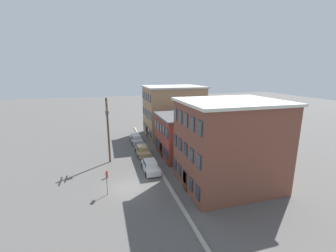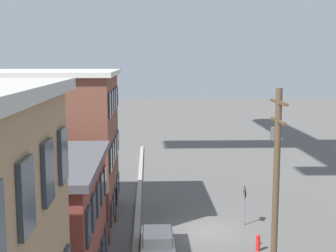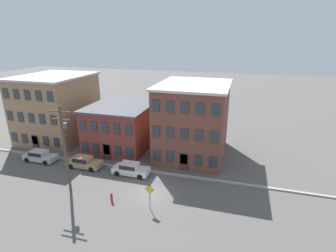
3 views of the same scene
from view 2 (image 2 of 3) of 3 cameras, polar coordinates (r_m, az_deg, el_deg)
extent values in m
plane|color=#565451|center=(29.99, 5.00, -12.62)|extent=(200.00, 200.00, 0.00)
cube|color=#9E998E|center=(29.74, -3.84, -12.63)|extent=(56.00, 0.36, 0.16)
cube|color=#2D3842|center=(8.83, -16.88, -8.25)|extent=(0.90, 0.10, 1.40)
cube|color=#2D3842|center=(10.57, -14.41, -5.47)|extent=(0.90, 0.10, 1.40)
cube|color=#2D3842|center=(12.33, -12.66, -3.47)|extent=(0.90, 0.10, 1.40)
cube|color=#2D3842|center=(17.58, -9.68, -12.01)|extent=(0.90, 0.10, 1.40)
cube|color=#2D3842|center=(19.12, -9.06, -10.31)|extent=(0.90, 0.10, 1.40)
cube|color=#2D3842|center=(20.68, -8.53, -8.88)|extent=(0.90, 0.10, 1.40)
cube|color=#2D3842|center=(23.26, -7.93, -14.92)|extent=(0.90, 0.10, 1.40)
cube|color=#2D3842|center=(22.25, -8.09, -7.64)|extent=(0.90, 0.10, 1.40)
cube|color=#2D3842|center=(24.78, -7.57, -13.43)|extent=(0.90, 0.10, 1.40)
cube|color=#2D3842|center=(23.83, -7.70, -6.57)|extent=(0.90, 0.10, 1.40)
cube|color=brown|center=(31.58, -16.10, -2.78)|extent=(8.74, 10.42, 9.61)
cube|color=silver|center=(31.06, -16.46, 6.23)|extent=(9.24, 10.92, 0.30)
cube|color=#2D3842|center=(28.21, -6.90, -10.56)|extent=(0.90, 0.10, 1.40)
cube|color=#2D3842|center=(27.35, -7.02, -4.19)|extent=(0.90, 0.10, 1.40)
cube|color=#2D3842|center=(26.86, -7.13, 2.51)|extent=(0.90, 0.10, 1.40)
cube|color=#2D3842|center=(29.86, -6.64, -9.48)|extent=(0.90, 0.10, 1.40)
cube|color=#2D3842|center=(29.06, -6.75, -3.45)|extent=(0.90, 0.10, 1.40)
cube|color=#2D3842|center=(28.59, -6.85, 2.85)|extent=(0.90, 0.10, 1.40)
cube|color=#2D3842|center=(31.53, -6.41, -8.52)|extent=(0.90, 0.10, 1.40)
cube|color=#2D3842|center=(30.77, -6.51, -2.80)|extent=(0.90, 0.10, 1.40)
cube|color=#2D3842|center=(30.33, -6.60, 3.15)|extent=(0.90, 0.10, 1.40)
cube|color=#2D3842|center=(33.20, -6.21, -7.66)|extent=(0.90, 0.10, 1.40)
cube|color=#2D3842|center=(32.48, -6.29, -2.21)|extent=(0.90, 0.10, 1.40)
cube|color=#2D3842|center=(32.07, -6.38, 3.42)|extent=(0.90, 0.10, 1.40)
cube|color=#2D3842|center=(34.89, -6.02, -6.88)|extent=(0.90, 0.10, 1.40)
cube|color=#2D3842|center=(34.20, -6.10, -1.69)|extent=(0.90, 0.10, 1.40)
cube|color=#2D3842|center=(33.80, -6.18, 3.67)|extent=(0.90, 0.10, 1.40)
cube|color=#472D1E|center=(31.68, -6.40, -9.39)|extent=(1.10, 0.10, 2.20)
cube|color=silver|center=(26.31, -1.29, -14.40)|extent=(4.40, 1.80, 0.70)
cube|color=silver|center=(25.89, -1.29, -13.29)|extent=(2.20, 1.51, 0.55)
cube|color=#1E232D|center=(25.89, -1.29, -13.29)|extent=(2.02, 1.58, 0.48)
cylinder|color=black|center=(27.73, -3.16, -13.64)|extent=(0.66, 0.22, 0.66)
cylinder|color=black|center=(27.76, 0.45, -13.61)|extent=(0.66, 0.22, 0.66)
cylinder|color=slate|center=(30.84, 9.26, -9.69)|extent=(0.08, 0.08, 2.46)
cube|color=yellow|center=(30.57, 9.36, -8.04)|extent=(0.86, 0.03, 0.86)
cube|color=black|center=(30.57, 9.34, -8.04)|extent=(0.93, 0.02, 0.93)
cylinder|color=brown|center=(21.05, 12.99, -8.37)|extent=(0.28, 0.28, 9.42)
cube|color=brown|center=(20.29, 13.36, 2.84)|extent=(2.40, 0.12, 0.12)
cube|color=brown|center=(20.37, 13.29, 0.60)|extent=(2.00, 0.12, 0.12)
cylinder|color=#515156|center=(20.79, 12.98, -0.92)|extent=(0.44, 0.44, 0.55)
cylinder|color=red|center=(27.36, 10.92, -13.94)|extent=(0.24, 0.24, 0.80)
sphere|color=red|center=(27.19, 10.95, -13.06)|extent=(0.22, 0.22, 0.22)
cylinder|color=red|center=(27.38, 11.26, -13.82)|extent=(0.10, 0.12, 0.10)
camera|label=1|loc=(51.85, 4.20, 10.67)|focal=24.00mm
camera|label=3|loc=(44.97, 34.02, 13.31)|focal=28.00mm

